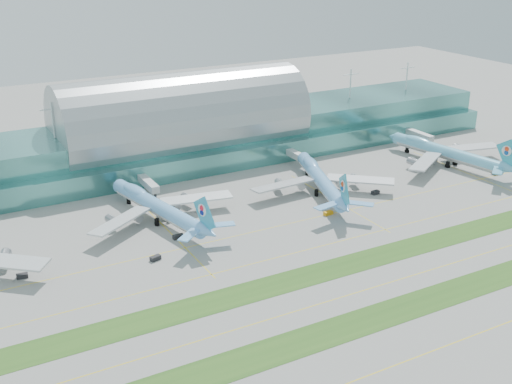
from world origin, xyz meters
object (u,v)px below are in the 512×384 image
terminal (183,133)px  airliner_d (445,152)px  airliner_b (157,206)px  airliner_c (321,179)px

terminal → airliner_d: size_ratio=4.61×
terminal → airliner_b: bearing=-120.9°
terminal → airliner_d: 126.83m
terminal → airliner_d: terminal is taller
terminal → airliner_b: 72.16m
airliner_c → airliner_d: airliner_d is taller
airliner_b → terminal: bearing=47.4°
airliner_b → airliner_c: size_ratio=1.02×
airliner_c → airliner_d: (73.40, 2.03, 0.19)m
airliner_c → airliner_d: bearing=19.8°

